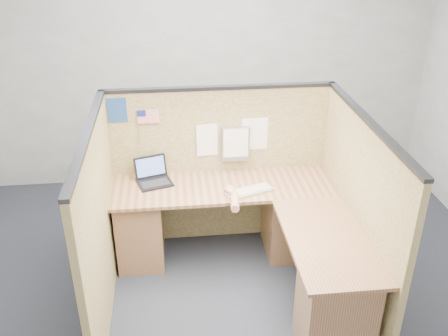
{
  "coord_description": "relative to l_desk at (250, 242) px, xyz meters",
  "views": [
    {
      "loc": [
        -0.41,
        -3.11,
        2.86
      ],
      "look_at": [
        -0.01,
        0.5,
        0.99
      ],
      "focal_mm": 40.0,
      "sensor_mm": 36.0,
      "label": 1
    }
  ],
  "objects": [
    {
      "name": "keyboard",
      "position": [
        0.02,
        0.24,
        0.35
      ],
      "size": [
        0.44,
        0.27,
        0.03
      ],
      "rotation": [
        0.0,
        0.0,
        0.34
      ],
      "color": "gray",
      "rests_on": "l_desk"
    },
    {
      "name": "blue_poster",
      "position": [
        -1.06,
        0.68,
        0.96
      ],
      "size": [
        0.16,
        0.01,
        0.22
      ],
      "primitive_type": "cube",
      "rotation": [
        0.0,
        0.0,
        0.03
      ],
      "color": "navy",
      "rests_on": "cubicle_partitions"
    },
    {
      "name": "l_desk",
      "position": [
        0.0,
        0.0,
        0.0
      ],
      "size": [
        1.95,
        1.75,
        0.73
      ],
      "color": "brown",
      "rests_on": "floor"
    },
    {
      "name": "hand_forearm",
      "position": [
        -0.13,
        0.12,
        0.37
      ],
      "size": [
        0.1,
        0.36,
        0.08
      ],
      "color": "tan",
      "rests_on": "l_desk"
    },
    {
      "name": "mouse",
      "position": [
        -0.14,
        0.25,
        0.36
      ],
      "size": [
        0.11,
        0.08,
        0.04
      ],
      "primitive_type": "ellipsoid",
      "rotation": [
        0.0,
        0.0,
        -0.23
      ],
      "color": "silver",
      "rests_on": "l_desk"
    },
    {
      "name": "laptop",
      "position": [
        -0.78,
        0.54,
        0.39
      ],
      "size": [
        0.34,
        0.35,
        0.21
      ],
      "rotation": [
        0.0,
        0.0,
        0.29
      ],
      "color": "black",
      "rests_on": "l_desk"
    },
    {
      "name": "file_holder",
      "position": [
        -0.05,
        0.66,
        0.61
      ],
      "size": [
        0.25,
        0.05,
        0.32
      ],
      "color": "slate",
      "rests_on": "cubicle_partitions"
    },
    {
      "name": "american_flag",
      "position": [
        -0.83,
        0.67,
        0.89
      ],
      "size": [
        0.19,
        0.01,
        0.33
      ],
      "color": "olive",
      "rests_on": "cubicle_partitions"
    },
    {
      "name": "floor",
      "position": [
        -0.18,
        -0.29,
        -0.39
      ],
      "size": [
        5.0,
        5.0,
        0.0
      ],
      "primitive_type": "plane",
      "color": "#1F242D",
      "rests_on": "ground"
    },
    {
      "name": "paper_left",
      "position": [
        -0.27,
        0.68,
        0.65
      ],
      "size": [
        0.24,
        0.03,
        0.3
      ],
      "primitive_type": "cube",
      "rotation": [
        0.0,
        0.0,
        0.11
      ],
      "color": "white",
      "rests_on": "cubicle_partitions"
    },
    {
      "name": "cubicle_partitions",
      "position": [
        -0.18,
        0.14,
        0.38
      ],
      "size": [
        2.06,
        1.83,
        1.53
      ],
      "color": "brown",
      "rests_on": "floor"
    },
    {
      "name": "wall_back",
      "position": [
        -0.18,
        1.96,
        1.01
      ],
      "size": [
        5.0,
        0.0,
        5.0
      ],
      "primitive_type": "plane",
      "rotation": [
        1.57,
        0.0,
        0.0
      ],
      "color": "gray",
      "rests_on": "floor"
    },
    {
      "name": "paper_right",
      "position": [
        0.13,
        0.68,
        0.69
      ],
      "size": [
        0.24,
        0.01,
        0.3
      ],
      "primitive_type": "cube",
      "rotation": [
        0.0,
        0.0,
        0.04
      ],
      "color": "white",
      "rests_on": "cubicle_partitions"
    }
  ]
}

